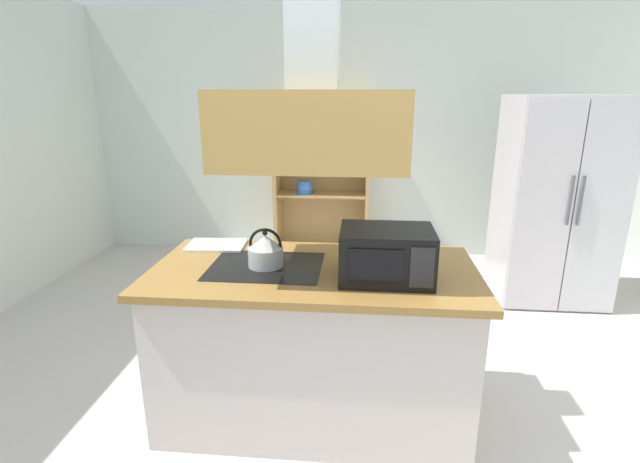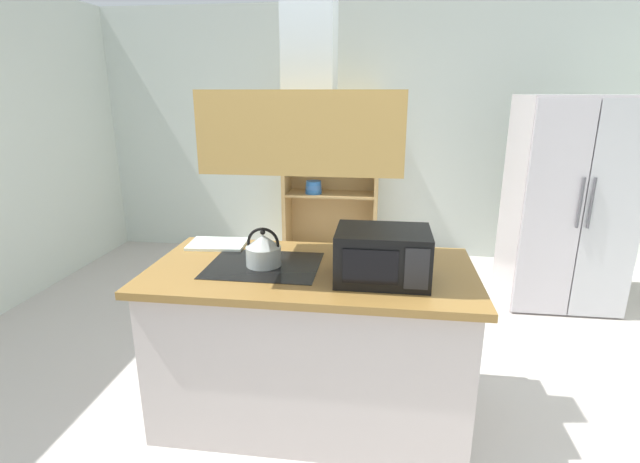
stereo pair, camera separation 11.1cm
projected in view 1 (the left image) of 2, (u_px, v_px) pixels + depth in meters
The scene contains 9 objects.
ground_plane at pixel (340, 414), 2.74m from camera, with size 7.80×7.80×0.00m, color beige.
wall_back at pixel (355, 134), 5.22m from camera, with size 6.00×0.12×2.70m, color silver.
kitchen_island at pixel (314, 342), 2.65m from camera, with size 1.74×0.89×0.90m.
range_hood at pixel (313, 104), 2.28m from camera, with size 0.90×0.70×1.24m.
refrigerator at pixel (555, 201), 4.10m from camera, with size 0.90×0.78×1.78m.
dish_cabinet at pixel (322, 186), 5.20m from camera, with size 1.03×0.40×1.80m.
kettle at pixel (265, 251), 2.52m from camera, with size 0.19×0.19×0.21m.
cutting_board at pixel (216, 245), 2.86m from camera, with size 0.34×0.24×0.02m, color white.
microwave at pixel (386, 254), 2.34m from camera, with size 0.46×0.35×0.26m.
Camera 1 is at (0.10, -2.33, 1.81)m, focal length 26.39 mm.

